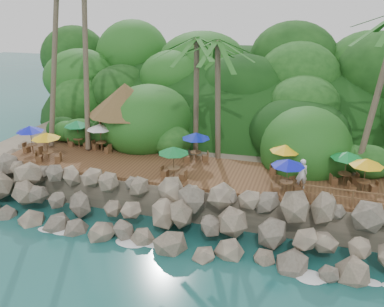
% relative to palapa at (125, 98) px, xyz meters
% --- Properties ---
extents(ground, '(140.00, 140.00, 0.00)m').
position_rel_palapa_xyz_m(ground, '(6.05, -9.25, -5.79)').
color(ground, '#19514F').
rests_on(ground, ground).
extents(land_base, '(32.00, 25.20, 2.10)m').
position_rel_palapa_xyz_m(land_base, '(6.05, 6.75, -4.74)').
color(land_base, gray).
rests_on(land_base, ground).
extents(jungle_hill, '(44.80, 28.00, 15.40)m').
position_rel_palapa_xyz_m(jungle_hill, '(6.05, 14.25, -5.79)').
color(jungle_hill, '#143811').
rests_on(jungle_hill, ground).
extents(seawall, '(29.00, 4.00, 2.30)m').
position_rel_palapa_xyz_m(seawall, '(6.05, -7.25, -4.64)').
color(seawall, gray).
rests_on(seawall, ground).
extents(terrace, '(26.00, 5.00, 0.20)m').
position_rel_palapa_xyz_m(terrace, '(6.05, -3.25, -3.59)').
color(terrace, brown).
rests_on(terrace, land_base).
extents(jungle_foliage, '(44.00, 16.00, 12.00)m').
position_rel_palapa_xyz_m(jungle_foliage, '(6.05, 5.75, -5.79)').
color(jungle_foliage, '#143811').
rests_on(jungle_foliage, ground).
extents(foam_line, '(25.20, 0.80, 0.06)m').
position_rel_palapa_xyz_m(foam_line, '(6.05, -8.95, -5.76)').
color(foam_line, white).
rests_on(foam_line, ground).
extents(palms, '(30.11, 7.06, 15.27)m').
position_rel_palapa_xyz_m(palms, '(6.81, -0.73, 6.35)').
color(palms, brown).
rests_on(palms, ground).
extents(palapa, '(5.54, 5.54, 4.60)m').
position_rel_palapa_xyz_m(palapa, '(0.00, 0.00, 0.00)').
color(palapa, brown).
rests_on(palapa, ground).
extents(dining_clusters, '(23.58, 5.04, 2.03)m').
position_rel_palapa_xyz_m(dining_clusters, '(5.31, -3.24, -1.80)').
color(dining_clusters, brown).
rests_on(dining_clusters, terrace).
extents(railing, '(7.20, 0.10, 1.00)m').
position_rel_palapa_xyz_m(railing, '(16.62, -5.60, -2.89)').
color(railing, brown).
rests_on(railing, terrace).
extents(waiter, '(0.75, 0.59, 1.80)m').
position_rel_palapa_xyz_m(waiter, '(12.82, -4.01, -2.59)').
color(waiter, white).
rests_on(waiter, terrace).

